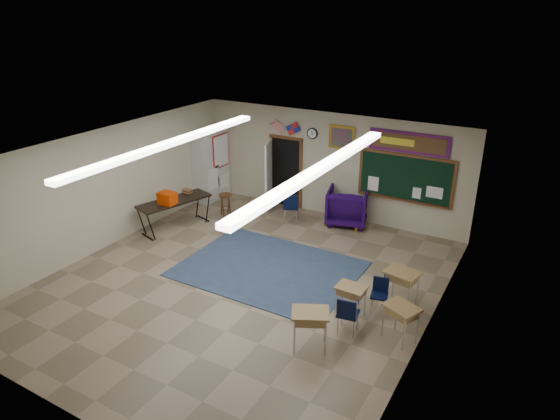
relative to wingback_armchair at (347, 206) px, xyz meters
The scene contains 25 objects.
floor 4.25m from the wingback_armchair, 100.27° to the right, with size 9.00×9.00×0.00m, color #84725B.
back_wall 1.29m from the wingback_armchair, 155.03° to the left, with size 8.00×0.04×3.00m, color beige.
front_wall 8.74m from the wingback_armchair, 94.97° to the right, with size 8.00×0.04×3.00m, color beige.
left_wall 6.39m from the wingback_armchair, 138.87° to the right, with size 0.04×9.00×3.00m, color beige.
right_wall 5.36m from the wingback_armchair, 51.95° to the right, with size 0.04×9.00×3.00m, color beige.
ceiling 4.90m from the wingback_armchair, 100.27° to the right, with size 8.00×9.00×0.04m, color beige.
area_rug 3.43m from the wingback_armchair, 99.35° to the right, with size 4.00×3.00×0.02m, color #334561.
fluorescent_strips 4.87m from the wingback_armchair, 100.27° to the right, with size 3.86×6.00×0.10m, color white, non-canonical shape.
doorway 2.33m from the wingback_armchair, behind, with size 1.10×0.89×2.16m.
chalkboard 1.76m from the wingback_armchair, 12.15° to the left, with size 2.55×0.14×1.30m.
bulletin_board 2.44m from the wingback_armchair, 12.31° to the left, with size 2.10×0.05×0.55m.
framed_art_print 1.91m from the wingback_armchair, 141.83° to the left, with size 0.75×0.05×0.65m.
wall_clock 2.28m from the wingback_armchair, 166.34° to the left, with size 0.32×0.05×0.32m.
wall_flags 2.93m from the wingback_armchair, behind, with size 1.16×0.06×0.70m, color red, non-canonical shape.
storage_cabinet 4.51m from the wingback_armchair, behind, with size 0.59×1.25×2.20m.
wingback_armchair is the anchor object (origin of this frame).
student_chair_reading 1.57m from the wingback_armchair, 153.26° to the right, with size 0.44×0.44×0.88m, color black, non-canonical shape.
student_chair_desk_a 5.08m from the wingback_armchair, 67.00° to the right, with size 0.40×0.40×0.80m, color black, non-canonical shape.
student_chair_desk_b 4.35m from the wingback_armchair, 58.77° to the right, with size 0.35×0.35×0.71m, color black, non-canonical shape.
student_desk_front_left 4.56m from the wingback_armchair, 66.37° to the right, with size 0.59×0.45×0.69m.
student_desk_front_right 4.17m from the wingback_armchair, 52.16° to the right, with size 0.74×0.61×0.79m.
student_desk_back_left 5.69m from the wingback_armchair, 73.83° to the right, with size 0.80×0.73×0.78m.
student_desk_back_right 5.28m from the wingback_armchair, 56.69° to the right, with size 0.73×0.66×0.72m.
folding_table 4.76m from the wingback_armchair, 145.91° to the right, with size 1.23×2.12×1.15m.
wooden_stool 3.51m from the wingback_armchair, 159.40° to the right, with size 0.37×0.37×0.65m.
Camera 1 is at (5.53, -7.93, 5.78)m, focal length 32.00 mm.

